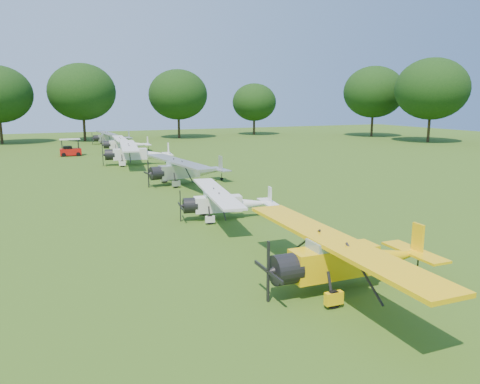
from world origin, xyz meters
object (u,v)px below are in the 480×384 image
object	(u,v)px
aircraft_5	(135,152)
aircraft_6	(125,143)
aircraft_2	(346,255)
aircraft_7	(110,137)
aircraft_3	(225,201)
golf_cart	(70,150)
aircraft_4	(185,169)

from	to	relation	value
aircraft_5	aircraft_6	bearing A→B (deg)	93.02
aircraft_2	aircraft_7	distance (m)	62.81
aircraft_2	aircraft_3	world-z (taller)	aircraft_2
aircraft_2	aircraft_5	xyz separation A→B (m)	(-0.33, 37.01, 0.07)
aircraft_6	golf_cart	distance (m)	7.44
aircraft_2	aircraft_7	bearing A→B (deg)	90.73
aircraft_4	aircraft_5	xyz separation A→B (m)	(-1.42, 13.42, 0.08)
aircraft_2	golf_cart	size ratio (longest dim) A/B	4.41
aircraft_6	golf_cart	world-z (taller)	golf_cart
aircraft_2	aircraft_7	xyz separation A→B (m)	(0.94, 62.80, -0.16)
aircraft_6	golf_cart	xyz separation A→B (m)	(-7.13, -2.08, -0.47)
aircraft_4	aircraft_6	distance (m)	26.79
aircraft_2	aircraft_4	bearing A→B (deg)	88.94
aircraft_3	aircraft_5	xyz separation A→B (m)	(-0.13, 25.50, 0.30)
golf_cart	aircraft_6	bearing A→B (deg)	17.50
aircraft_5	aircraft_6	world-z (taller)	aircraft_5
aircraft_4	aircraft_6	xyz separation A→B (m)	(-0.17, 26.79, -0.10)
aircraft_5	golf_cart	distance (m)	12.74
aircraft_5	aircraft_7	xyz separation A→B (m)	(1.27, 25.79, -0.23)
aircraft_5	golf_cart	bearing A→B (deg)	125.86
aircraft_2	aircraft_7	world-z (taller)	aircraft_2
aircraft_5	aircraft_7	distance (m)	25.83
aircraft_5	aircraft_4	bearing A→B (deg)	-75.58
aircraft_6	aircraft_7	world-z (taller)	aircraft_6
aircraft_3	aircraft_7	size ratio (longest dim) A/B	0.94
aircraft_3	aircraft_5	world-z (taller)	aircraft_5
aircraft_6	aircraft_4	bearing A→B (deg)	-85.00
aircraft_4	aircraft_5	bearing A→B (deg)	89.85
aircraft_4	golf_cart	bearing A→B (deg)	100.25
aircraft_3	aircraft_6	size ratio (longest dim) A/B	0.91
aircraft_4	golf_cart	size ratio (longest dim) A/B	4.40
aircraft_4	aircraft_5	world-z (taller)	aircraft_5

